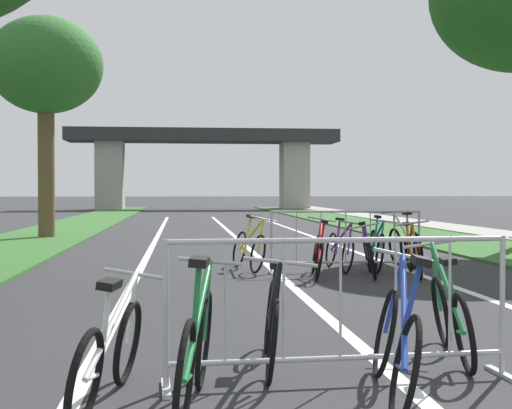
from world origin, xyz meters
name	(u,v)px	position (x,y,z in m)	size (l,w,h in m)	color
grass_verge_left	(70,228)	(-5.63, 24.25, 0.03)	(2.89, 59.28, 0.05)	#2D5B26
grass_verge_right	(372,226)	(5.63, 24.25, 0.03)	(2.89, 59.28, 0.05)	#2D5B26
sidewalk_path_right	(433,225)	(8.01, 24.25, 0.04)	(1.88, 59.28, 0.08)	gray
lane_stripe_center	(240,241)	(0.00, 17.15, 0.00)	(0.14, 34.29, 0.01)	silver
lane_stripe_right_lane	(324,240)	(2.30, 17.15, 0.00)	(0.14, 34.29, 0.01)	silver
lane_stripe_left_lane	(155,242)	(-2.30, 17.15, 0.00)	(0.14, 34.29, 0.01)	silver
overpass_bridge	(203,153)	(0.00, 48.99, 4.07)	(19.33, 3.45, 5.74)	#2D2D30
tree_left_cypress_far	(46,68)	(-5.43, 18.87, 4.87)	(3.25, 3.25, 6.34)	brown
crowd_barrier_nearest	(340,310)	(-0.44, 3.17, 0.52)	(2.57, 0.56, 1.05)	#ADADB2
crowd_barrier_second	(346,242)	(1.15, 9.74, 0.52)	(2.57, 0.58, 1.05)	#ADADB2
bicycle_green_0	(451,316)	(0.61, 3.76, 0.36)	(0.49, 1.61, 0.97)	black
bicycle_purple_1	(339,249)	(1.13, 10.13, 0.36)	(0.42, 1.71, 0.90)	black
bicycle_black_2	(271,322)	(-0.88, 3.66, 0.36)	(0.53, 1.62, 0.92)	black
bicycle_teal_3	(376,248)	(1.77, 10.11, 0.38)	(0.47, 1.76, 0.95)	black
bicycle_blue_4	(395,343)	(-0.18, 2.72, 0.38)	(0.68, 1.77, 0.98)	black
bicycle_orange_5	(412,254)	(2.12, 9.20, 0.35)	(0.64, 1.69, 0.93)	black
bicycle_white_6	(109,354)	(-2.04, 2.79, 0.34)	(0.58, 1.59, 0.85)	black
bicycle_silver_7	(405,247)	(2.35, 10.31, 0.39)	(0.48, 1.70, 1.02)	black
bicycle_yellow_8	(249,249)	(-0.43, 10.28, 0.38)	(0.72, 1.67, 0.97)	black
bicycle_red_9	(318,254)	(0.58, 9.24, 0.37)	(0.59, 1.70, 0.96)	black
bicycle_green_10	(196,351)	(-1.49, 2.58, 0.39)	(0.49, 1.76, 1.00)	black
bicycle_purple_11	(369,254)	(1.41, 9.24, 0.36)	(0.67, 1.70, 0.89)	black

